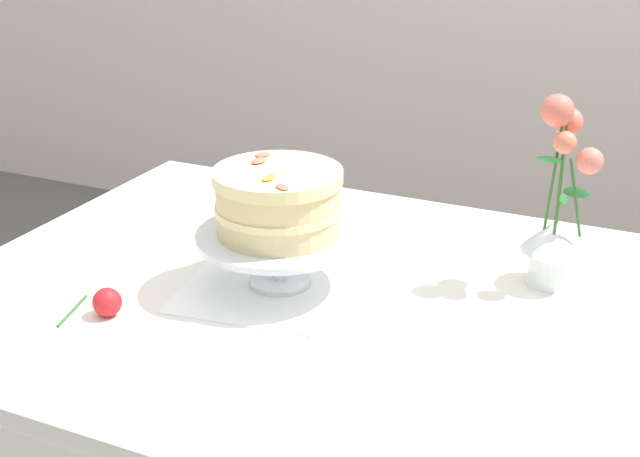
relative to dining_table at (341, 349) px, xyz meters
name	(u,v)px	position (x,y,z in m)	size (l,w,h in m)	color
dining_table	(341,349)	(0.00, 0.00, 0.00)	(1.40, 1.00, 0.74)	white
linen_napkin	(280,284)	(-0.13, 0.02, 0.09)	(0.32, 0.32, 0.00)	white
cake_stand	(279,242)	(-0.13, 0.02, 0.17)	(0.29, 0.29, 0.10)	silver
layer_cake	(278,201)	(-0.13, 0.02, 0.25)	(0.22, 0.22, 0.12)	beige
flower_vase	(557,214)	(0.31, 0.22, 0.22)	(0.12, 0.11, 0.34)	silver
fallen_rose	(106,302)	(-0.34, -0.20, 0.11)	(0.10, 0.11, 0.05)	#2D6028
loose_petal_0	(337,239)	(-0.11, 0.24, 0.09)	(0.04, 0.02, 0.00)	pink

